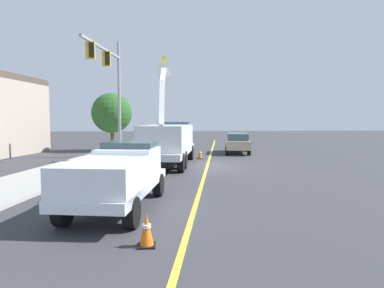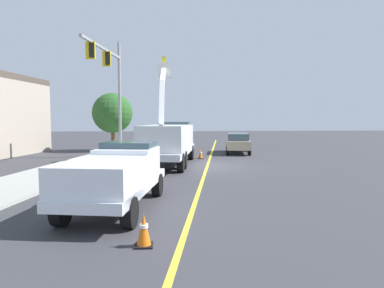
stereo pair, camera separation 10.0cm
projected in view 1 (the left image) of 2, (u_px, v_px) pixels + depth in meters
ground at (207, 166)px, 20.18m from camera, size 120.00×120.00×0.00m
sidewalk_far_side at (84, 164)px, 20.87m from camera, size 59.71×13.97×0.12m
lane_centre_stripe at (207, 166)px, 20.18m from camera, size 49.27×8.84×0.01m
utility_bucket_truck at (169, 139)px, 20.77m from camera, size 8.51×3.89×7.05m
service_pickup_truck at (118, 174)px, 10.48m from camera, size 5.88×3.04×2.06m
passing_minivan at (237, 142)px, 27.89m from camera, size 5.06×2.70×1.69m
traffic_cone_leading at (147, 230)px, 7.42m from camera, size 0.40×0.40×0.76m
traffic_cone_mid_front at (200, 154)px, 24.00m from camera, size 0.40×0.40×0.71m
traffic_signal_mast at (111, 78)px, 22.84m from camera, size 6.76×1.36×8.63m
street_tree_right at (112, 113)px, 29.58m from camera, size 3.61×3.61×5.25m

